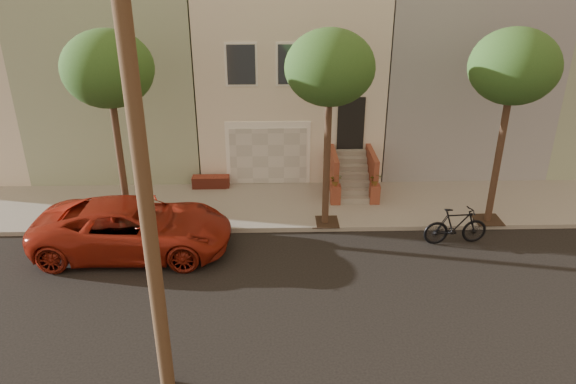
{
  "coord_description": "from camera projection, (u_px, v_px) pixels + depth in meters",
  "views": [
    {
      "loc": [
        -0.69,
        -11.96,
        8.53
      ],
      "look_at": [
        -0.26,
        3.0,
        1.69
      ],
      "focal_mm": 33.47,
      "sensor_mm": 36.0,
      "label": 1
    }
  ],
  "objects": [
    {
      "name": "tree_left",
      "position": [
        108.0,
        70.0,
        15.65
      ],
      "size": [
        2.7,
        2.57,
        6.3
      ],
      "color": "#2D2116",
      "rests_on": "sidewalk"
    },
    {
      "name": "sidewalk",
      "position": [
        293.0,
        205.0,
        19.27
      ],
      "size": [
        40.0,
        3.7,
        0.15
      ],
      "primitive_type": "cube",
      "color": "gray",
      "rests_on": "ground"
    },
    {
      "name": "house_row",
      "position": [
        289.0,
        72.0,
        23.09
      ],
      "size": [
        33.1,
        11.7,
        7.0
      ],
      "color": "beige",
      "rests_on": "sidewalk"
    },
    {
      "name": "motorcycle",
      "position": [
        456.0,
        226.0,
        16.72
      ],
      "size": [
        2.07,
        0.73,
        1.22
      ],
      "primitive_type": "imported",
      "rotation": [
        0.0,
        0.0,
        1.65
      ],
      "color": "black",
      "rests_on": "ground"
    },
    {
      "name": "tree_mid",
      "position": [
        330.0,
        69.0,
        15.82
      ],
      "size": [
        2.7,
        2.57,
        6.3
      ],
      "color": "#2D2116",
      "rests_on": "sidewalk"
    },
    {
      "name": "ground",
      "position": [
        301.0,
        295.0,
        14.44
      ],
      "size": [
        90.0,
        90.0,
        0.0
      ],
      "primitive_type": "plane",
      "color": "black",
      "rests_on": "ground"
    },
    {
      "name": "tree_right",
      "position": [
        514.0,
        68.0,
        15.96
      ],
      "size": [
        2.7,
        2.57,
        6.3
      ],
      "color": "#2D2116",
      "rests_on": "sidewalk"
    },
    {
      "name": "pickup_truck",
      "position": [
        134.0,
        227.0,
        16.21
      ],
      "size": [
        5.92,
        2.81,
        1.63
      ],
      "primitive_type": "imported",
      "rotation": [
        0.0,
        0.0,
        1.55
      ],
      "color": "maroon",
      "rests_on": "ground"
    }
  ]
}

